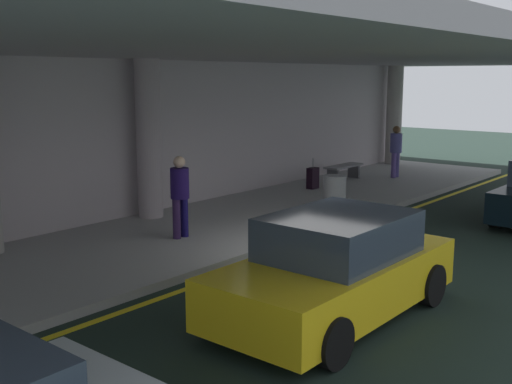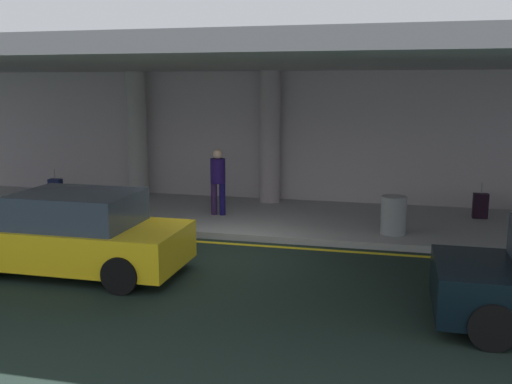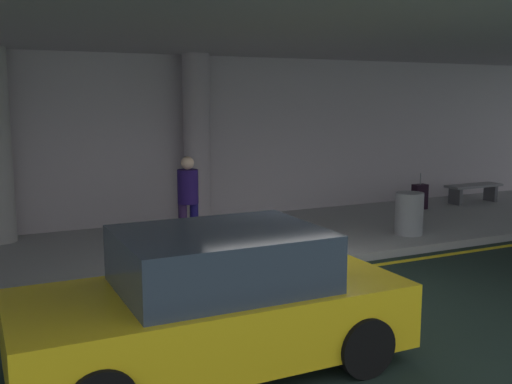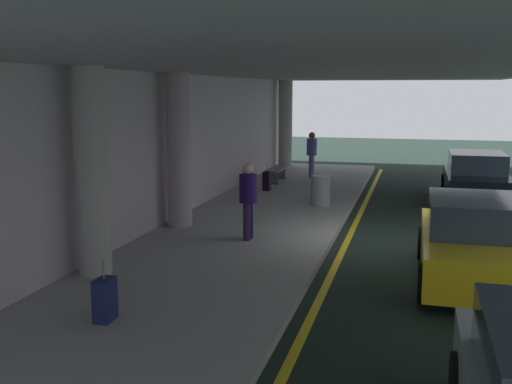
{
  "view_description": "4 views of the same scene",
  "coord_description": "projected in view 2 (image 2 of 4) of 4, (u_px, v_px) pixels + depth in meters",
  "views": [
    {
      "loc": [
        -9.48,
        -6.35,
        3.4
      ],
      "look_at": [
        0.9,
        2.29,
        0.9
      ],
      "focal_mm": 43.87,
      "sensor_mm": 36.0,
      "label": 1
    },
    {
      "loc": [
        3.43,
        -10.93,
        3.4
      ],
      "look_at": [
        0.47,
        1.22,
        1.08
      ],
      "focal_mm": 40.45,
      "sensor_mm": 36.0,
      "label": 2
    },
    {
      "loc": [
        -4.46,
        -7.44,
        2.86
      ],
      "look_at": [
        -0.07,
        1.66,
        1.28
      ],
      "focal_mm": 42.06,
      "sensor_mm": 36.0,
      "label": 3
    },
    {
      "loc": [
        -13.31,
        -0.7,
        3.4
      ],
      "look_at": [
        -1.09,
        2.56,
        1.25
      ],
      "focal_mm": 42.28,
      "sensor_mm": 36.0,
      "label": 4
    }
  ],
  "objects": [
    {
      "name": "car_yellow_taxi",
      "position": [
        75.0,
        234.0,
        10.55
      ],
      "size": [
        4.1,
        1.92,
        1.5
      ],
      "rotation": [
        0.0,
        0.0,
        3.14
      ],
      "color": "yellow",
      "rests_on": "ground"
    },
    {
      "name": "support_column_left_mid",
      "position": [
        270.0,
        137.0,
        16.05
      ],
      "size": [
        0.58,
        0.58,
        3.65
      ],
      "primitive_type": "cylinder",
      "color": "#A1949A",
      "rests_on": "sidewalk"
    },
    {
      "name": "suitcase_upright_primary",
      "position": [
        480.0,
        206.0,
        14.28
      ],
      "size": [
        0.36,
        0.22,
        0.9
      ],
      "rotation": [
        0.0,
        0.0,
        -0.46
      ],
      "color": "black",
      "rests_on": "sidewalk"
    },
    {
      "name": "traveler_with_luggage",
      "position": [
        218.0,
        177.0,
        14.54
      ],
      "size": [
        0.38,
        0.38,
        1.68
      ],
      "rotation": [
        0.0,
        0.0,
        1.23
      ],
      "color": "#2D1A43",
      "rests_on": "sidewalk"
    },
    {
      "name": "ground_plane",
      "position": [
        220.0,
        253.0,
        11.86
      ],
      "size": [
        60.0,
        60.0,
        0.0
      ],
      "primitive_type": "plane",
      "color": "black"
    },
    {
      "name": "support_column_far_left",
      "position": [
        137.0,
        135.0,
        16.98
      ],
      "size": [
        0.58,
        0.58,
        3.65
      ],
      "primitive_type": "cylinder",
      "color": "#A09C99",
      "rests_on": "sidewalk"
    },
    {
      "name": "trash_bin_steel",
      "position": [
        393.0,
        215.0,
        12.75
      ],
      "size": [
        0.56,
        0.56,
        0.85
      ],
      "primitive_type": "cylinder",
      "color": "gray",
      "rests_on": "sidewalk"
    },
    {
      "name": "terminal_back_wall",
      "position": [
        274.0,
        138.0,
        16.63
      ],
      "size": [
        26.0,
        0.3,
        3.8
      ],
      "primitive_type": "cube",
      "color": "#B5AAAF",
      "rests_on": "ground"
    },
    {
      "name": "suitcase_upright_secondary",
      "position": [
        56.0,
        190.0,
        16.49
      ],
      "size": [
        0.36,
        0.22,
        0.9
      ],
      "rotation": [
        0.0,
        0.0,
        -0.43
      ],
      "color": "#171E4A",
      "rests_on": "sidewalk"
    },
    {
      "name": "lane_stripe_yellow",
      "position": [
        230.0,
        244.0,
        12.56
      ],
      "size": [
        26.0,
        0.14,
        0.01
      ],
      "primitive_type": "cube",
      "color": "yellow",
      "rests_on": "ground"
    },
    {
      "name": "ceiling_overhang",
      "position": [
        251.0,
        62.0,
        13.63
      ],
      "size": [
        28.0,
        13.2,
        0.3
      ],
      "primitive_type": "cube",
      "color": "#9D969D",
      "rests_on": "support_column_far_left"
    },
    {
      "name": "sidewalk",
      "position": [
        256.0,
        217.0,
        14.81
      ],
      "size": [
        26.0,
        4.2,
        0.15
      ],
      "primitive_type": "cube",
      "color": "#9A9A9A",
      "rests_on": "ground"
    }
  ]
}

